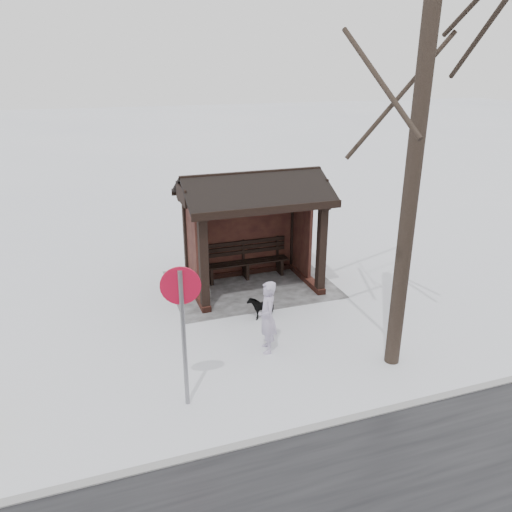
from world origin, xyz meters
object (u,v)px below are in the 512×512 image
(pedestrian, at_px, (267,317))
(road_sign, at_px, (182,309))
(dog, at_px, (261,306))
(tree_near, at_px, (431,20))
(bus_shelter, at_px, (251,206))

(pedestrian, relative_size, road_sign, 0.60)
(pedestrian, xyz_separation_m, dog, (-0.37, -1.43, -0.49))
(tree_near, relative_size, road_sign, 3.51)
(pedestrian, bearing_deg, road_sign, -49.26)
(pedestrian, bearing_deg, tree_near, 71.54)
(pedestrian, height_order, dog, pedestrian)
(bus_shelter, distance_m, pedestrian, 3.55)
(bus_shelter, xyz_separation_m, tree_near, (-1.50, 4.36, 3.99))
(bus_shelter, distance_m, road_sign, 5.07)
(dog, bearing_deg, road_sign, -61.87)
(road_sign, bearing_deg, bus_shelter, -109.43)
(bus_shelter, relative_size, pedestrian, 2.35)
(dog, bearing_deg, tree_near, 14.70)
(dog, bearing_deg, bus_shelter, 148.83)
(pedestrian, height_order, road_sign, road_sign)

